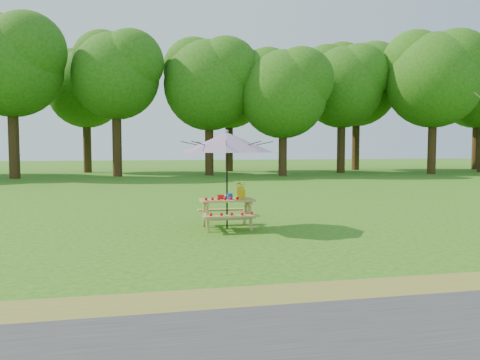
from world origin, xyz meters
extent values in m
plane|color=#1E6413|center=(0.00, 0.00, 0.00)|extent=(120.00, 120.00, 0.00)
cube|color=#A08448|center=(-4.72, 2.21, 0.65)|extent=(1.20, 0.62, 0.04)
cube|color=#A08448|center=(-4.72, 1.66, 0.36)|extent=(1.20, 0.22, 0.04)
cube|color=#A08448|center=(-4.72, 2.76, 0.36)|extent=(1.20, 0.22, 0.04)
cylinder|color=black|center=(-4.72, 2.21, 1.12)|extent=(0.04, 0.04, 2.25)
cone|color=teal|center=(-4.72, 2.21, 1.95)|extent=(2.45, 2.45, 0.45)
sphere|color=teal|center=(-4.72, 2.21, 2.20)|extent=(0.08, 0.08, 0.08)
cube|color=red|center=(-4.86, 2.24, 0.72)|extent=(0.14, 0.12, 0.10)
cylinder|color=#164CB4|center=(-4.66, 2.17, 0.74)|extent=(0.13, 0.13, 0.13)
cube|color=white|center=(-4.74, 2.42, 0.71)|extent=(0.13, 0.13, 0.07)
cylinder|color=gold|center=(-4.37, 2.31, 0.77)|extent=(0.20, 0.20, 0.20)
imported|color=yellow|center=(-4.37, 2.31, 0.96)|extent=(0.30, 0.27, 0.30)
camera|label=1|loc=(-6.58, -8.12, 1.84)|focal=35.00mm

